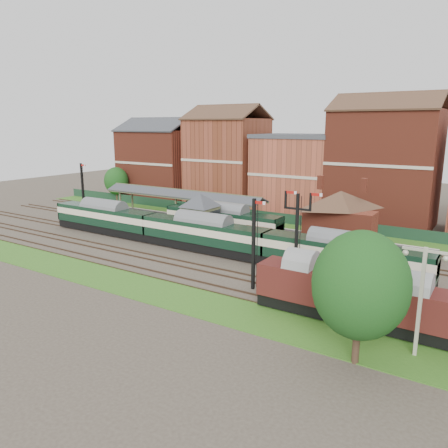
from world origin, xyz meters
The scene contains 20 objects.
ground centered at (0.00, 0.00, 0.00)m, with size 160.00×160.00×0.00m, color #473D33.
grass_back centered at (0.00, 16.00, 0.03)m, with size 90.00×4.50×0.06m, color #2D6619.
grass_front centered at (0.00, -12.00, 0.03)m, with size 90.00×5.00×0.06m, color #2D6619.
fence centered at (0.00, 18.00, 0.75)m, with size 90.00×0.12×1.50m, color #193823.
platform centered at (-5.00, 9.75, 0.50)m, with size 55.00×3.40×1.00m, color #2D2D2D.
signal_box centered at (-3.00, 3.25, 3.19)m, with size 5.40×5.40×6.00m.
brick_hut centered at (5.00, 3.25, 1.20)m, with size 3.20×2.64×2.94m.
station_building centered at (12.00, 9.75, 3.96)m, with size 8.10×8.10×5.90m.
canopy centered at (-11.00, 9.75, 4.58)m, with size 26.00×3.89×4.08m.
semaphore_bracket centered at (12.04, -2.50, 4.63)m, with size 3.60×0.25×8.18m.
semaphore_platform_end centered at (-29.98, 8.00, 4.16)m, with size 1.23×0.25×8.00m.
semaphore_siding centered at (10.02, -7.00, 4.16)m, with size 1.23×0.25×8.00m.
yard_lamp centered at (24.00, -11.50, 3.99)m, with size 2.60×0.22×7.00m.
town_backdrop centered at (-0.18, 25.00, 7.00)m, with size 69.00×10.00×16.00m.
dmu_train centered at (-0.24, 0.00, 2.17)m, with size 47.89×2.52×3.68m.
platform_railcar centered at (-1.94, 6.50, 2.18)m, with size 16.05×2.53×3.70m.
goods_van_a centered at (15.26, -9.00, 2.14)m, with size 6.22×2.70×3.77m.
goods_van_b centered at (23.31, -9.00, 2.03)m, with size 5.89×2.55×3.57m.
tree_far centered at (21.11, -14.32, 4.95)m, with size 5.62×5.62×8.20m.
tree_back centered at (-32.76, 17.99, 3.89)m, with size 4.41×4.41×6.44m.
Camera 1 is at (27.36, -38.62, 14.03)m, focal length 35.00 mm.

